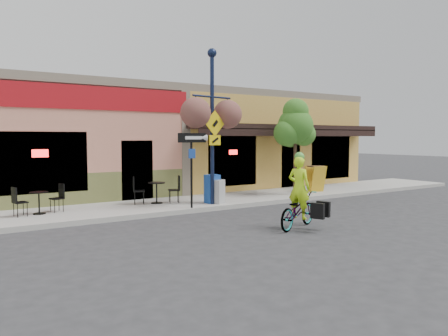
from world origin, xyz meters
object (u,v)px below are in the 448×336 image
newspaper_box_blue (212,189)px  one_way_sign (192,171)px  street_tree (295,146)px  bicycle (297,210)px  building (164,141)px  lamp_post (212,127)px  newspaper_box_grey (218,192)px  cyclist_rider (299,197)px

newspaper_box_blue → one_way_sign: bearing=-155.8°
street_tree → bicycle: bearing=-131.7°
building → newspaper_box_blue: building is taller
bicycle → street_tree: bearing=-62.9°
lamp_post → newspaper_box_grey: lamp_post is taller
building → one_way_sign: (-2.27, -6.84, -0.90)m
cyclist_rider → lamp_post: (-0.24, 4.00, 1.93)m
bicycle → lamp_post: 4.61m
newspaper_box_grey → one_way_sign: bearing=171.2°
newspaper_box_blue → newspaper_box_grey: newspaper_box_blue is taller
building → street_tree: bearing=-65.8°
newspaper_box_grey → building: bearing=56.2°
building → street_tree: building is taller
building → bicycle: building is taller
one_way_sign → newspaper_box_grey: size_ratio=2.95×
lamp_post → bicycle: bearing=-97.9°
newspaper_box_grey → cyclist_rider: bearing=-114.7°
one_way_sign → cyclist_rider: bearing=-60.0°
cyclist_rider → newspaper_box_grey: (0.00, 4.01, -0.28)m
cyclist_rider → street_tree: street_tree is taller
building → one_way_sign: size_ratio=7.59×
bicycle → street_tree: street_tree is taller
cyclist_rider → newspaper_box_blue: bearing=-19.6°
bicycle → newspaper_box_blue: (-0.06, 4.21, 0.16)m
cyclist_rider → building: bearing=-26.9°
one_way_sign → street_tree: 5.14m
cyclist_rider → lamp_post: bearing=-17.8°
one_way_sign → street_tree: street_tree is taller
bicycle → newspaper_box_grey: 4.02m
cyclist_rider → newspaper_box_grey: 4.02m
bicycle → newspaper_box_blue: newspaper_box_blue is taller
lamp_post → one_way_sign: bearing=-171.8°
newspaper_box_blue → street_tree: (3.94, 0.15, 1.43)m
building → lamp_post: 6.66m
building → newspaper_box_blue: bearing=-100.5°
one_way_sign → newspaper_box_grey: bearing=27.4°
building → one_way_sign: 7.27m
building → cyclist_rider: (-1.05, -10.51, -1.42)m
lamp_post → newspaper_box_blue: size_ratio=5.33×
bicycle → newspaper_box_blue: 4.21m
cyclist_rider → street_tree: 5.92m
one_way_sign → street_tree: size_ratio=0.63×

